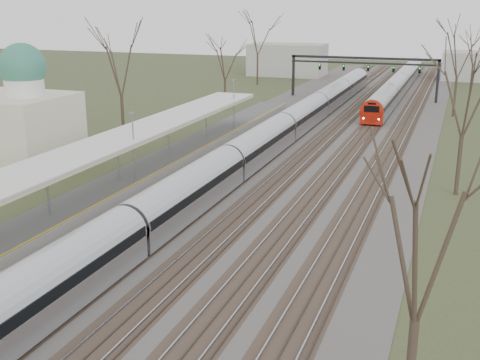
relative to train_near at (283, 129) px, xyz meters
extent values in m
cube|color=#474442|center=(2.50, 1.20, -1.43)|extent=(24.00, 160.00, 0.10)
cube|color=#4C3828|center=(-3.50, 1.20, -1.39)|extent=(2.60, 160.00, 0.06)
cube|color=gray|center=(-4.22, 1.20, -1.32)|extent=(0.07, 160.00, 0.12)
cube|color=gray|center=(-2.78, 1.20, -1.32)|extent=(0.07, 160.00, 0.12)
cube|color=#4C3828|center=(0.00, 1.20, -1.39)|extent=(2.60, 160.00, 0.06)
cube|color=gray|center=(-0.72, 1.20, -1.32)|extent=(0.07, 160.00, 0.12)
cube|color=gray|center=(0.72, 1.20, -1.32)|extent=(0.07, 160.00, 0.12)
cube|color=#4C3828|center=(3.50, 1.20, -1.39)|extent=(2.60, 160.00, 0.06)
cube|color=gray|center=(2.78, 1.20, -1.32)|extent=(0.07, 160.00, 0.12)
cube|color=gray|center=(4.22, 1.20, -1.32)|extent=(0.07, 160.00, 0.12)
cube|color=#4C3828|center=(7.00, 1.20, -1.39)|extent=(2.60, 160.00, 0.06)
cube|color=gray|center=(6.28, 1.20, -1.32)|extent=(0.07, 160.00, 0.12)
cube|color=gray|center=(7.72, 1.20, -1.32)|extent=(0.07, 160.00, 0.12)
cube|color=#4C3828|center=(10.50, 1.20, -1.39)|extent=(2.60, 160.00, 0.06)
cube|color=gray|center=(9.78, 1.20, -1.32)|extent=(0.07, 160.00, 0.12)
cube|color=gray|center=(11.22, 1.20, -1.32)|extent=(0.07, 160.00, 0.12)
cube|color=#9E9B93|center=(-6.55, -16.30, -0.98)|extent=(3.50, 69.00, 1.00)
cylinder|color=slate|center=(-6.55, -27.80, 1.02)|extent=(0.14, 0.14, 3.00)
cylinder|color=slate|center=(-6.55, -19.80, 1.02)|extent=(0.14, 0.14, 3.00)
cylinder|color=slate|center=(-6.55, -11.80, 1.02)|extent=(0.14, 0.14, 3.00)
cylinder|color=slate|center=(-6.55, -3.80, 1.02)|extent=(0.14, 0.14, 3.00)
cube|color=silver|center=(-6.55, -20.80, 2.57)|extent=(4.10, 50.00, 0.12)
cube|color=#BFB994|center=(-6.55, -20.80, 2.40)|extent=(4.10, 50.00, 0.25)
cube|color=beige|center=(-19.50, -15.80, 1.52)|extent=(10.00, 8.00, 6.00)
cylinder|color=silver|center=(-17.50, -15.80, 5.72)|extent=(3.20, 3.20, 2.50)
sphere|color=#296759|center=(-17.50, -15.80, 6.92)|extent=(3.80, 3.80, 3.80)
cube|color=black|center=(-7.50, 31.20, 1.52)|extent=(0.35, 0.35, 6.00)
cube|color=black|center=(13.00, 31.20, 1.52)|extent=(0.35, 0.35, 6.00)
cube|color=black|center=(2.75, 31.20, 4.42)|extent=(21.00, 0.35, 0.35)
cube|color=black|center=(2.75, 31.20, 3.72)|extent=(21.00, 0.25, 0.25)
cube|color=black|center=(-3.50, 31.00, 3.02)|extent=(0.32, 0.22, 0.85)
sphere|color=#0CFF19|center=(-3.50, 30.86, 3.27)|extent=(0.16, 0.16, 0.16)
cube|color=black|center=(0.00, 31.00, 3.02)|extent=(0.32, 0.22, 0.85)
sphere|color=#0CFF19|center=(0.00, 30.86, 3.27)|extent=(0.16, 0.16, 0.16)
cube|color=black|center=(3.50, 31.00, 3.02)|extent=(0.32, 0.22, 0.85)
sphere|color=#0CFF19|center=(3.50, 30.86, 3.27)|extent=(0.16, 0.16, 0.16)
cube|color=black|center=(7.00, 31.00, 3.02)|extent=(0.32, 0.22, 0.85)
sphere|color=#0CFF19|center=(7.00, 30.86, 3.27)|extent=(0.16, 0.16, 0.16)
cube|color=black|center=(10.50, 31.00, 3.02)|extent=(0.32, 0.22, 0.85)
sphere|color=#0CFF19|center=(10.50, 30.86, 3.27)|extent=(0.16, 0.16, 0.16)
cylinder|color=#2D231C|center=(-14.50, -5.80, 1.00)|extent=(0.30, 0.30, 4.95)
cylinder|color=#2D231C|center=(16.50, -11.80, 0.77)|extent=(0.30, 0.30, 4.50)
cube|color=#B2B4BD|center=(0.00, 0.24, -0.38)|extent=(2.55, 90.00, 1.60)
cylinder|color=#B2B4BD|center=(0.00, 0.24, 0.27)|extent=(2.60, 89.70, 2.60)
cube|color=black|center=(0.00, 0.24, 0.37)|extent=(2.62, 89.40, 0.55)
cube|color=black|center=(0.00, 0.24, -1.30)|extent=(1.80, 89.00, 0.35)
cube|color=#B2B4BD|center=(7.00, 41.37, -0.38)|extent=(2.55, 60.00, 1.60)
cylinder|color=#B2B4BD|center=(7.00, 41.37, 0.27)|extent=(2.60, 59.70, 2.60)
cube|color=black|center=(7.00, 41.37, 0.37)|extent=(2.62, 59.40, 0.55)
cube|color=#B6190A|center=(7.00, 11.47, -0.43)|extent=(2.55, 0.50, 1.50)
cylinder|color=#B6190A|center=(7.00, 11.52, 0.27)|extent=(2.60, 0.60, 2.60)
cube|color=black|center=(7.00, 11.25, 0.57)|extent=(1.70, 0.12, 0.70)
sphere|color=white|center=(6.15, 11.27, -0.53)|extent=(0.22, 0.22, 0.22)
sphere|color=white|center=(7.85, 11.27, -0.53)|extent=(0.22, 0.22, 0.22)
cube|color=black|center=(7.00, 41.37, -1.30)|extent=(1.80, 59.00, 0.35)
camera|label=1|loc=(16.14, -56.04, 11.82)|focal=45.00mm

